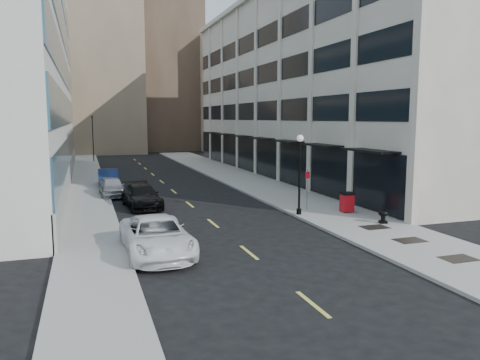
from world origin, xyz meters
TOP-DOWN VIEW (x-y plane):
  - ground at (0.00, 0.00)m, footprint 160.00×160.00m
  - sidewalk_right at (7.50, 20.00)m, footprint 5.00×80.00m
  - sidewalk_left at (-6.50, 20.00)m, footprint 3.00×80.00m
  - building_right at (16.94, 26.99)m, footprint 15.30×46.50m
  - skyline_tan_near at (-4.00, 68.00)m, footprint 14.00×18.00m
  - skyline_brown at (8.00, 72.00)m, footprint 12.00×16.00m
  - skyline_tan_far at (-14.00, 78.00)m, footprint 12.00×14.00m
  - skyline_stone at (18.00, 66.00)m, footprint 10.00×14.00m
  - grate_near at (7.60, -2.00)m, footprint 1.40×1.00m
  - grate_mid at (7.60, 1.00)m, footprint 1.40×1.00m
  - grate_far at (7.60, 3.80)m, footprint 1.40×1.00m
  - road_centerline at (0.00, 17.00)m, footprint 0.15×68.20m
  - traffic_signal at (-5.50, 48.00)m, footprint 0.66×0.66m
  - car_white_van at (-3.85, 2.92)m, footprint 2.79×5.85m
  - car_black_pickup at (-3.20, 14.00)m, footprint 2.49×5.26m
  - car_silver_sedan at (-4.80, 19.06)m, footprint 1.93×4.39m
  - car_blue_sedan at (-4.80, 23.90)m, footprint 1.62×4.65m
  - trash_bin at (8.32, 7.75)m, footprint 0.79×0.86m
  - lamppost at (5.30, 8.09)m, footprint 0.40×0.40m
  - sign_post at (6.40, 9.25)m, footprint 0.30×0.07m
  - urn_planter at (8.60, 4.49)m, footprint 0.54×0.54m

SIDE VIEW (x-z plane):
  - ground at x=0.00m, z-range 0.00..0.00m
  - road_centerline at x=0.00m, z-range 0.00..0.01m
  - sidewalk_right at x=7.50m, z-range 0.00..0.15m
  - sidewalk_left at x=-6.50m, z-range 0.00..0.15m
  - grate_near at x=7.60m, z-range 0.15..0.16m
  - grate_mid at x=7.60m, z-range 0.15..0.16m
  - grate_far at x=7.60m, z-range 0.15..0.16m
  - urn_planter at x=8.60m, z-range 0.23..0.97m
  - car_silver_sedan at x=-4.80m, z-range 0.00..1.47m
  - car_black_pickup at x=-3.20m, z-range 0.00..1.48m
  - car_blue_sedan at x=-4.80m, z-range 0.00..1.53m
  - trash_bin at x=8.32m, z-range 0.20..1.41m
  - car_white_van at x=-3.85m, z-range 0.00..1.61m
  - sign_post at x=6.40m, z-range 0.50..3.03m
  - lamppost at x=5.30m, z-range 0.57..5.37m
  - traffic_signal at x=-5.50m, z-range 2.23..9.21m
  - building_right at x=16.94m, z-range -0.13..18.12m
  - skyline_stone at x=18.00m, z-range 0.00..20.00m
  - skyline_tan_far at x=-14.00m, z-range 0.00..22.00m
  - skyline_tan_near at x=-4.00m, z-range 0.00..28.00m
  - skyline_brown at x=8.00m, z-range 0.00..34.00m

